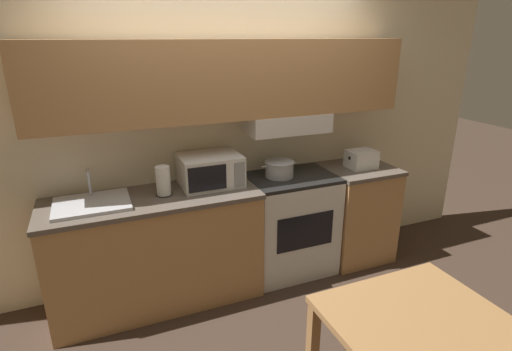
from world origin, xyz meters
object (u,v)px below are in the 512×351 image
object	(u,v)px
microwave	(210,170)
toaster	(361,159)
stove_range	(290,224)
dining_table	(420,341)
cooking_pot	(279,168)
sink_basin	(92,203)
paper_towel_roll	(163,181)

from	to	relation	value
microwave	toaster	distance (m)	1.41
microwave	stove_range	bearing A→B (deg)	-5.23
stove_range	microwave	size ratio (longest dim) A/B	1.90
dining_table	cooking_pot	bearing A→B (deg)	87.72
microwave	sink_basin	size ratio (longest dim) A/B	0.92
stove_range	toaster	size ratio (longest dim) A/B	3.48
cooking_pot	toaster	distance (m)	0.81
stove_range	cooking_pot	distance (m)	0.54
toaster	dining_table	size ratio (longest dim) A/B	0.31
stove_range	sink_basin	world-z (taller)	sink_basin
microwave	dining_table	size ratio (longest dim) A/B	0.56
stove_range	dining_table	bearing A→B (deg)	-95.76
cooking_pot	toaster	xyz separation A→B (m)	(0.80, -0.06, 0.01)
sink_basin	microwave	bearing A→B (deg)	4.93
sink_basin	cooking_pot	bearing A→B (deg)	1.71
toaster	dining_table	distance (m)	1.95
toaster	cooking_pot	bearing A→B (deg)	175.57
microwave	paper_towel_roll	size ratio (longest dim) A/B	2.10
cooking_pot	dining_table	distance (m)	1.80
cooking_pot	paper_towel_roll	size ratio (longest dim) A/B	1.45
paper_towel_roll	cooking_pot	bearing A→B (deg)	2.55
cooking_pot	dining_table	bearing A→B (deg)	-92.28
stove_range	dining_table	size ratio (longest dim) A/B	1.06
cooking_pot	microwave	xyz separation A→B (m)	(-0.60, 0.03, 0.05)
paper_towel_roll	toaster	bearing A→B (deg)	-0.57
cooking_pot	paper_towel_roll	bearing A→B (deg)	-177.45
sink_basin	paper_towel_roll	distance (m)	0.52
paper_towel_roll	stove_range	bearing A→B (deg)	0.66
stove_range	paper_towel_roll	world-z (taller)	paper_towel_roll
microwave	paper_towel_roll	distance (m)	0.40
cooking_pot	sink_basin	xyz separation A→B (m)	(-1.51, -0.05, -0.06)
toaster	paper_towel_roll	bearing A→B (deg)	179.43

